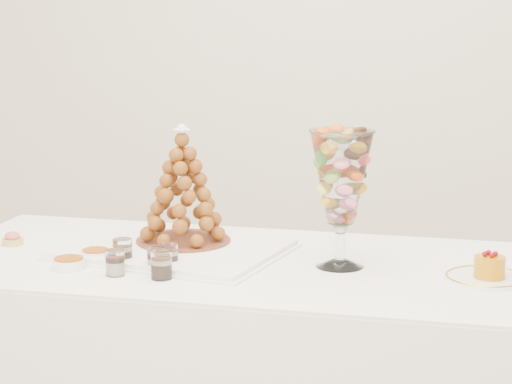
# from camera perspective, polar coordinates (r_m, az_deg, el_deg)

# --- Properties ---
(lace_tray) EXTENTS (0.69, 0.58, 0.02)m
(lace_tray) POSITION_cam_1_polar(r_m,az_deg,el_deg) (2.97, -4.74, -3.29)
(lace_tray) COLOR white
(lace_tray) RESTS_ON buffet_table
(macaron_vase) EXTENTS (0.18, 0.18, 0.39)m
(macaron_vase) POSITION_cam_1_polar(r_m,az_deg,el_deg) (2.77, 4.89, 0.73)
(macaron_vase) COLOR white
(macaron_vase) RESTS_ON buffet_table
(cake_plate) EXTENTS (0.22, 0.22, 0.01)m
(cake_plate) POSITION_cam_1_polar(r_m,az_deg,el_deg) (2.76, 12.97, -4.82)
(cake_plate) COLOR white
(cake_plate) RESTS_ON buffet_table
(pink_tart) EXTENTS (0.07, 0.07, 0.04)m
(pink_tart) POSITION_cam_1_polar(r_m,az_deg,el_deg) (3.14, -13.74, -2.64)
(pink_tart) COLOR tan
(pink_tart) RESTS_ON buffet_table
(verrine_a) EXTENTS (0.06, 0.06, 0.07)m
(verrine_a) POSITION_cam_1_polar(r_m,az_deg,el_deg) (2.86, -7.64, -3.40)
(verrine_a) COLOR white
(verrine_a) RESTS_ON buffet_table
(verrine_b) EXTENTS (0.06, 0.06, 0.07)m
(verrine_b) POSITION_cam_1_polar(r_m,az_deg,el_deg) (2.78, -5.73, -3.83)
(verrine_b) COLOR white
(verrine_b) RESTS_ON buffet_table
(verrine_c) EXTENTS (0.06, 0.06, 0.07)m
(verrine_c) POSITION_cam_1_polar(r_m,az_deg,el_deg) (2.82, -4.98, -3.64)
(verrine_c) COLOR white
(verrine_c) RESTS_ON buffet_table
(verrine_d) EXTENTS (0.07, 0.07, 0.07)m
(verrine_d) POSITION_cam_1_polar(r_m,az_deg,el_deg) (2.76, -8.05, -4.02)
(verrine_d) COLOR white
(verrine_d) RESTS_ON buffet_table
(verrine_e) EXTENTS (0.06, 0.06, 0.08)m
(verrine_e) POSITION_cam_1_polar(r_m,az_deg,el_deg) (2.71, -5.43, -4.17)
(verrine_e) COLOR white
(verrine_e) RESTS_ON buffet_table
(ramekin_back) EXTENTS (0.09, 0.09, 0.03)m
(ramekin_back) POSITION_cam_1_polar(r_m,az_deg,el_deg) (2.93, -9.14, -3.58)
(ramekin_back) COLOR white
(ramekin_back) RESTS_ON buffet_table
(ramekin_front) EXTENTS (0.09, 0.09, 0.03)m
(ramekin_front) POSITION_cam_1_polar(r_m,az_deg,el_deg) (2.84, -10.65, -4.06)
(ramekin_front) COLOR white
(ramekin_front) RESTS_ON buffet_table
(croquembouche) EXTENTS (0.30, 0.30, 0.36)m
(croquembouche) POSITION_cam_1_polar(r_m,az_deg,el_deg) (2.99, -4.22, 0.40)
(croquembouche) COLOR brown
(croquembouche) RESTS_ON lace_tray
(mousse_cake) EXTENTS (0.08, 0.08, 0.07)m
(mousse_cake) POSITION_cam_1_polar(r_m,az_deg,el_deg) (2.75, 13.20, -4.17)
(mousse_cake) COLOR #C17809
(mousse_cake) RESTS_ON cake_plate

